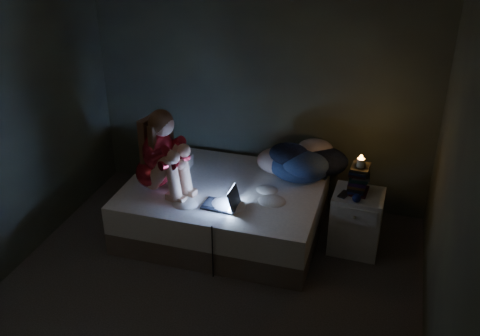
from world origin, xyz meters
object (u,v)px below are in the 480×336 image
at_px(bed, 224,209).
at_px(phone, 344,194).
at_px(laptop, 220,196).
at_px(nightstand, 356,222).
at_px(candle, 361,161).
at_px(woman, 152,149).

xyz_separation_m(bed, phone, (1.16, 0.01, 0.36)).
bearing_deg(bed, laptop, -76.97).
distance_m(nightstand, candle, 0.63).
distance_m(nightstand, phone, 0.34).
relative_size(bed, candle, 23.58).
bearing_deg(nightstand, woman, -169.58).
distance_m(woman, laptop, 0.79).
relative_size(laptop, nightstand, 0.53).
relative_size(bed, woman, 2.24).
bearing_deg(bed, candle, 4.33).
distance_m(candle, phone, 0.34).
bearing_deg(woman, candle, 25.38).
relative_size(bed, phone, 13.48).
xyz_separation_m(woman, candle, (1.90, 0.32, -0.01)).
xyz_separation_m(woman, laptop, (0.71, -0.14, -0.31)).
height_order(nightstand, phone, phone).
xyz_separation_m(woman, nightstand, (1.92, 0.29, -0.64)).
bearing_deg(bed, phone, 0.47).
xyz_separation_m(bed, nightstand, (1.29, 0.07, 0.05)).
xyz_separation_m(bed, candle, (1.27, 0.10, 0.67)).
relative_size(woman, nightstand, 1.38).
xyz_separation_m(woman, phone, (1.79, 0.23, -0.33)).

